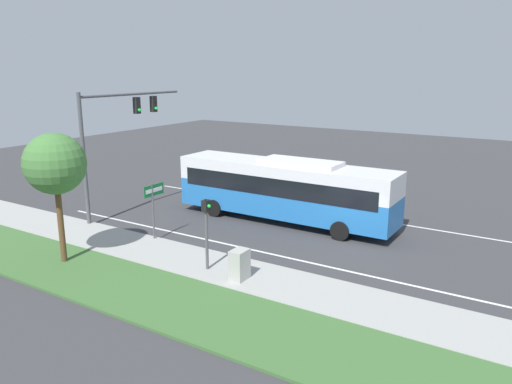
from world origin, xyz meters
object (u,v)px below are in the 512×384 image
object	(u,v)px
signal_gantry	(116,127)
street_sign	(154,200)
pedestrian_signal	(206,223)
bus	(285,187)
utility_cabinet	(239,265)

from	to	relation	value
signal_gantry	street_sign	bearing A→B (deg)	-115.03
signal_gantry	pedestrian_signal	distance (m)	9.96
signal_gantry	pedestrian_signal	xyz separation A→B (m)	(-3.74, -8.79, -2.83)
street_sign	signal_gantry	bearing A→B (deg)	64.97
bus	street_sign	xyz separation A→B (m)	(-5.83, 3.68, 0.09)
street_sign	utility_cabinet	distance (m)	6.33
bus	signal_gantry	distance (m)	9.45
pedestrian_signal	street_sign	distance (m)	4.63
bus	street_sign	bearing A→B (deg)	147.74
bus	pedestrian_signal	size ratio (longest dim) A/B	4.00
signal_gantry	street_sign	world-z (taller)	signal_gantry
pedestrian_signal	utility_cabinet	world-z (taller)	pedestrian_signal
signal_gantry	street_sign	distance (m)	5.72
street_sign	pedestrian_signal	bearing A→B (deg)	-110.92
pedestrian_signal	utility_cabinet	distance (m)	2.09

